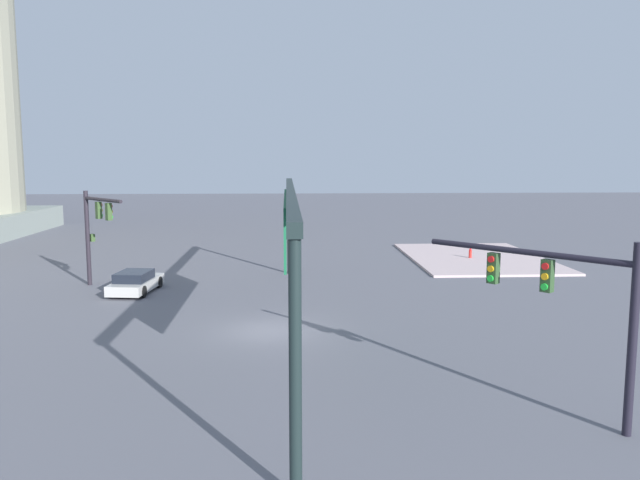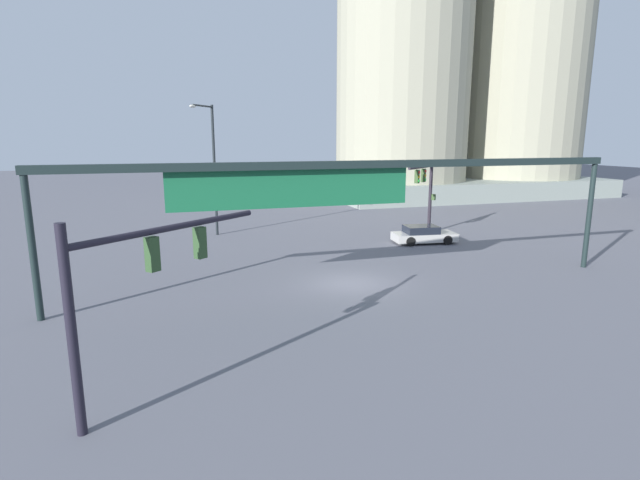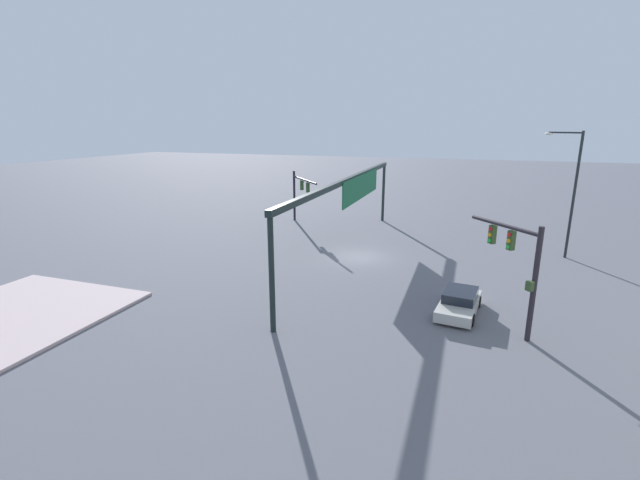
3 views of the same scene
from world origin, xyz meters
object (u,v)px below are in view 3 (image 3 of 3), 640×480
Objects in this scene: traffic_signal_near_corner at (300,189)px; sedan_car_approaching at (459,303)px; streetlamp_curved_arm at (571,186)px; traffic_signal_opposite_side at (519,260)px.

sedan_car_approaching is (17.78, 16.31, -3.02)m from traffic_signal_near_corner.
streetlamp_curved_arm reaches higher than sedan_car_approaching.
sedan_car_approaching is at bearing 19.12° from traffic_signal_opposite_side.
traffic_signal_opposite_side is 4.27m from sedan_car_approaching.
traffic_signal_near_corner is 0.95× the size of traffic_signal_opposite_side.
sedan_car_approaching is at bearing 1.98° from traffic_signal_near_corner.
traffic_signal_opposite_side reaches higher than traffic_signal_near_corner.
traffic_signal_opposite_side is 1.24× the size of sedan_car_approaching.
streetlamp_curved_arm is 16.01m from sedan_car_approaching.
traffic_signal_opposite_side is (19.27, 18.81, 0.10)m from traffic_signal_near_corner.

